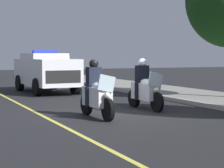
% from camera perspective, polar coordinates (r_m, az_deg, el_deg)
% --- Properties ---
extents(ground_plane, '(80.00, 80.00, 0.00)m').
position_cam_1_polar(ground_plane, '(13.56, 0.66, -3.90)').
color(ground_plane, black).
extents(curb_strip, '(48.00, 0.24, 0.15)m').
position_cam_1_polar(curb_strip, '(15.34, 12.74, -2.80)').
color(curb_strip, '#9E9B93').
rests_on(curb_strip, ground).
extents(lane_stripe_center, '(48.00, 0.12, 0.01)m').
position_cam_1_polar(lane_stripe_center, '(12.79, -8.76, -4.40)').
color(lane_stripe_center, '#E0D14C').
rests_on(lane_stripe_center, ground).
extents(police_motorcycle_lead_left, '(2.14, 0.59, 1.72)m').
position_cam_1_polar(police_motorcycle_lead_left, '(12.53, -2.08, -1.33)').
color(police_motorcycle_lead_left, black).
rests_on(police_motorcycle_lead_left, ground).
extents(police_motorcycle_lead_right, '(2.14, 0.59, 1.72)m').
position_cam_1_polar(police_motorcycle_lead_right, '(14.45, 4.38, -0.64)').
color(police_motorcycle_lead_right, black).
rests_on(police_motorcycle_lead_right, ground).
extents(police_suv, '(4.99, 2.26, 2.05)m').
position_cam_1_polar(police_suv, '(21.11, -8.76, 1.76)').
color(police_suv, silver).
rests_on(police_suv, ground).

